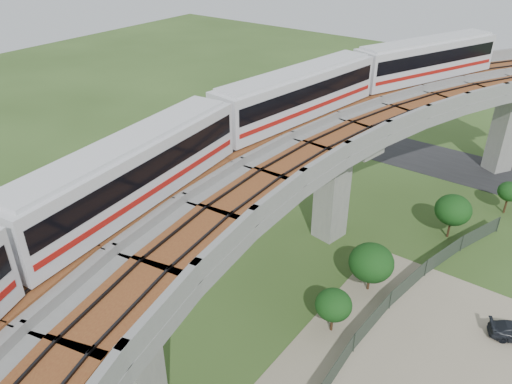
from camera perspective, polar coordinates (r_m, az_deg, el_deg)
ground at (r=36.08m, az=-1.30°, el=-11.90°), size 160.00×160.00×0.00m
asphalt_road at (r=58.99m, az=16.81°, el=4.32°), size 60.00×8.00×0.03m
viaduct at (r=28.96m, az=4.53°, el=-1.34°), size 19.58×73.98×11.40m
metro_train at (r=29.27m, az=-1.00°, el=6.26°), size 10.69×61.34×3.64m
fence at (r=32.18m, az=13.26°, el=-17.42°), size 3.87×38.73×1.50m
tree_0 at (r=49.48m, az=26.99°, el=0.05°), size 2.02×2.02×3.06m
tree_1 at (r=43.64m, az=21.61°, el=-1.92°), size 2.94×2.94×3.88m
tree_2 at (r=36.11m, az=13.04°, el=-7.87°), size 3.17×3.17×3.74m
tree_3 at (r=32.62m, az=8.85°, el=-12.63°), size 2.36×2.36×3.17m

